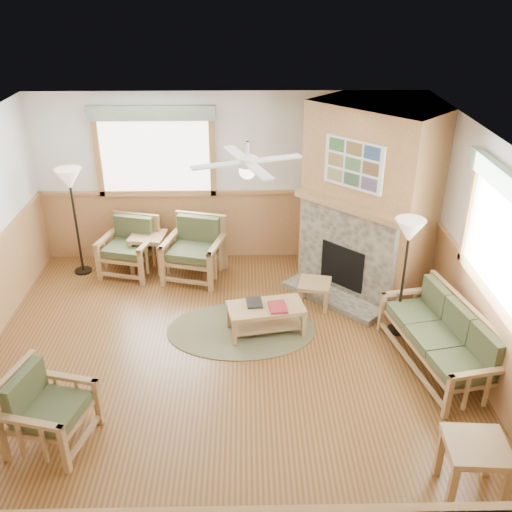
{
  "coord_description": "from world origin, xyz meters",
  "views": [
    {
      "loc": [
        0.28,
        -5.54,
        4.34
      ],
      "look_at": [
        0.4,
        0.7,
        1.15
      ],
      "focal_mm": 40.0,
      "sensor_mm": 36.0,
      "label": 1
    }
  ],
  "objects_px": {
    "armchair_back_right": "(194,250)",
    "floor_lamp_right": "(403,278)",
    "armchair_back_left": "(129,247)",
    "coffee_table": "(266,319)",
    "end_table_chairs": "(149,252)",
    "footstool": "(314,294)",
    "floor_lamp_left": "(76,222)",
    "armchair_left": "(50,409)",
    "end_table_sofa": "(472,469)",
    "sofa": "(438,338)"
  },
  "relations": [
    {
      "from": "armchair_back_right",
      "to": "floor_lamp_right",
      "type": "xyz_separation_m",
      "value": [
        2.79,
        -1.53,
        0.35
      ]
    },
    {
      "from": "armchair_back_left",
      "to": "coffee_table",
      "type": "distance_m",
      "value": 2.69
    },
    {
      "from": "end_table_chairs",
      "to": "footstool",
      "type": "relative_size",
      "value": 1.36
    },
    {
      "from": "floor_lamp_left",
      "to": "footstool",
      "type": "bearing_deg",
      "value": -16.85
    },
    {
      "from": "footstool",
      "to": "floor_lamp_left",
      "type": "relative_size",
      "value": 0.25
    },
    {
      "from": "coffee_table",
      "to": "armchair_back_left",
      "type": "bearing_deg",
      "value": 129.9
    },
    {
      "from": "armchair_back_right",
      "to": "floor_lamp_right",
      "type": "height_order",
      "value": "floor_lamp_right"
    },
    {
      "from": "armchair_back_right",
      "to": "armchair_left",
      "type": "height_order",
      "value": "armchair_back_right"
    },
    {
      "from": "armchair_back_right",
      "to": "floor_lamp_left",
      "type": "bearing_deg",
      "value": -171.54
    },
    {
      "from": "floor_lamp_right",
      "to": "armchair_left",
      "type": "bearing_deg",
      "value": -154.52
    },
    {
      "from": "floor_lamp_left",
      "to": "floor_lamp_right",
      "type": "xyz_separation_m",
      "value": [
        4.58,
        -1.73,
        -0.05
      ]
    },
    {
      "from": "armchair_back_right",
      "to": "end_table_sofa",
      "type": "relative_size",
      "value": 1.52
    },
    {
      "from": "sofa",
      "to": "armchair_back_left",
      "type": "distance_m",
      "value": 4.78
    },
    {
      "from": "end_table_sofa",
      "to": "coffee_table",
      "type": "bearing_deg",
      "value": 123.78
    },
    {
      "from": "armchair_back_left",
      "to": "armchair_back_right",
      "type": "relative_size",
      "value": 0.94
    },
    {
      "from": "footstool",
      "to": "floor_lamp_right",
      "type": "height_order",
      "value": "floor_lamp_right"
    },
    {
      "from": "sofa",
      "to": "coffee_table",
      "type": "relative_size",
      "value": 1.79
    },
    {
      "from": "armchair_back_left",
      "to": "floor_lamp_right",
      "type": "height_order",
      "value": "floor_lamp_right"
    },
    {
      "from": "armchair_left",
      "to": "armchair_back_right",
      "type": "bearing_deg",
      "value": -4.36
    },
    {
      "from": "sofa",
      "to": "armchair_left",
      "type": "distance_m",
      "value": 4.39
    },
    {
      "from": "sofa",
      "to": "armchair_back_right",
      "type": "relative_size",
      "value": 1.91
    },
    {
      "from": "armchair_back_right",
      "to": "end_table_chairs",
      "type": "distance_m",
      "value": 0.81
    },
    {
      "from": "armchair_back_left",
      "to": "floor_lamp_left",
      "type": "height_order",
      "value": "floor_lamp_left"
    },
    {
      "from": "footstool",
      "to": "floor_lamp_right",
      "type": "bearing_deg",
      "value": -32.57
    },
    {
      "from": "armchair_back_right",
      "to": "armchair_left",
      "type": "bearing_deg",
      "value": -93.93
    },
    {
      "from": "end_table_sofa",
      "to": "sofa",
      "type": "bearing_deg",
      "value": 82.17
    },
    {
      "from": "sofa",
      "to": "end_table_chairs",
      "type": "xyz_separation_m",
      "value": [
        -3.81,
        2.56,
        -0.11
      ]
    },
    {
      "from": "coffee_table",
      "to": "floor_lamp_left",
      "type": "distance_m",
      "value": 3.38
    },
    {
      "from": "armchair_left",
      "to": "floor_lamp_right",
      "type": "height_order",
      "value": "floor_lamp_right"
    },
    {
      "from": "end_table_chairs",
      "to": "end_table_sofa",
      "type": "bearing_deg",
      "value": -51.38
    },
    {
      "from": "armchair_left",
      "to": "coffee_table",
      "type": "relative_size",
      "value": 0.83
    },
    {
      "from": "floor_lamp_right",
      "to": "end_table_sofa",
      "type": "bearing_deg",
      "value": -89.54
    },
    {
      "from": "coffee_table",
      "to": "floor_lamp_right",
      "type": "relative_size",
      "value": 0.61
    },
    {
      "from": "armchair_left",
      "to": "end_table_chairs",
      "type": "bearing_deg",
      "value": 7.92
    },
    {
      "from": "armchair_back_left",
      "to": "armchair_left",
      "type": "bearing_deg",
      "value": -77.09
    },
    {
      "from": "armchair_left",
      "to": "end_table_sofa",
      "type": "bearing_deg",
      "value": -85.84
    },
    {
      "from": "end_table_chairs",
      "to": "armchair_back_right",
      "type": "bearing_deg",
      "value": -21.77
    },
    {
      "from": "end_table_chairs",
      "to": "end_table_sofa",
      "type": "xyz_separation_m",
      "value": [
        3.55,
        -4.44,
        0.01
      ]
    },
    {
      "from": "armchair_back_right",
      "to": "floor_lamp_left",
      "type": "relative_size",
      "value": 0.54
    },
    {
      "from": "armchair_back_left",
      "to": "coffee_table",
      "type": "relative_size",
      "value": 0.87
    },
    {
      "from": "end_table_sofa",
      "to": "floor_lamp_left",
      "type": "relative_size",
      "value": 0.35
    },
    {
      "from": "sofa",
      "to": "floor_lamp_right",
      "type": "height_order",
      "value": "floor_lamp_right"
    },
    {
      "from": "coffee_table",
      "to": "floor_lamp_left",
      "type": "height_order",
      "value": "floor_lamp_left"
    },
    {
      "from": "end_table_chairs",
      "to": "end_table_sofa",
      "type": "relative_size",
      "value": 0.98
    },
    {
      "from": "sofa",
      "to": "end_table_chairs",
      "type": "distance_m",
      "value": 4.59
    },
    {
      "from": "armchair_left",
      "to": "coffee_table",
      "type": "xyz_separation_m",
      "value": [
        2.22,
        1.9,
        -0.21
      ]
    },
    {
      "from": "end_table_chairs",
      "to": "floor_lamp_right",
      "type": "xyz_separation_m",
      "value": [
        3.53,
        -1.82,
        0.51
      ]
    },
    {
      "from": "armchair_back_right",
      "to": "footstool",
      "type": "relative_size",
      "value": 2.12
    },
    {
      "from": "armchair_back_right",
      "to": "armchair_left",
      "type": "distance_m",
      "value": 3.61
    },
    {
      "from": "armchair_back_left",
      "to": "end_table_sofa",
      "type": "distance_m",
      "value": 5.79
    }
  ]
}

